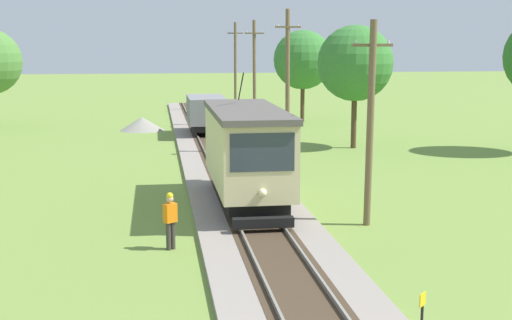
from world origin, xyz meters
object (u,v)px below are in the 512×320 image
Objects in this scene: utility_pole_mid at (288,82)px; tree_right_near at (355,63)px; utility_pole_distant at (235,66)px; freight_car at (206,113)px; utility_pole_far at (254,73)px; trackside_signal_marker at (422,317)px; track_worker at (170,218)px; red_tram at (246,151)px; gravel_pile at (142,124)px; utility_pole_near_tram at (370,122)px; tree_horizon at (303,60)px.

tree_right_near is at bearing 28.42° from utility_pole_mid.
freight_car is at bearing -103.46° from utility_pole_distant.
freight_car is 0.67× the size of utility_pole_far.
track_worker is at bearing 122.83° from trackside_signal_marker.
red_tram is 24.86m from gravel_pile.
track_worker is 22.69m from tree_right_near.
gravel_pile is 29.54m from track_worker.
tree_horizon is at bearing 82.16° from utility_pole_near_tram.
utility_pole_mid is 1.03× the size of utility_pole_far.
gravel_pile is (-8.14, -12.39, -3.59)m from utility_pole_distant.
tree_right_near reaches higher than utility_pole_near_tram.
utility_pole_mid is at bearing -104.76° from tree_horizon.
utility_pole_distant reaches higher than tree_horizon.
utility_pole_distant is 49.78m from trackside_signal_marker.
utility_pole_distant is at bearing 90.00° from utility_pole_near_tram.
trackside_signal_marker is (-1.81, -49.63, -3.40)m from utility_pole_distant.
tree_right_near is (4.48, -10.47, 1.02)m from utility_pole_far.
utility_pole_near_tram is at bearing -90.00° from utility_pole_distant.
trackside_signal_marker is at bearing -98.50° from tree_horizon.
gravel_pile is (-8.14, -0.23, -3.51)m from utility_pole_far.
utility_pole_near_tram reaches higher than freight_car.
red_tram reaches higher than track_worker.
freight_car reaches higher than track_worker.
utility_pole_mid is (0.00, 14.98, 0.50)m from utility_pole_near_tram.
tree_right_near reaches higher than tree_horizon.
red_tram is at bearing -98.76° from utility_pole_far.
gravel_pile is (-4.34, 3.51, -1.08)m from freight_car.
gravel_pile is (-4.34, 24.42, -1.71)m from red_tram.
freight_car is 0.72× the size of tree_right_near.
utility_pole_distant is 1.11× the size of tree_horizon.
utility_pole_near_tram is at bearing -97.84° from tree_horizon.
freight_car is 0.65× the size of utility_pole_distant.
gravel_pile is at bearing 100.09° from red_tram.
tree_horizon reaches higher than freight_car.
red_tram is at bearing -107.90° from utility_pole_mid.
tree_horizon is at bearing 16.64° from gravel_pile.
utility_pole_distant is 23.08m from tree_right_near.
freight_car is at bearing 98.96° from utility_pole_near_tram.
track_worker is (-6.80, -29.73, -3.01)m from utility_pole_far.
utility_pole_mid reaches higher than track_worker.
utility_pole_mid is 5.17m from tree_right_near.
utility_pole_distant is 1.10× the size of tree_right_near.
gravel_pile is at bearing 149.32° from track_worker.
red_tram is 2.71× the size of gravel_pile.
trackside_signal_marker is (2.00, -33.74, -0.89)m from freight_car.
utility_pole_distant reaches higher than freight_car.
track_worker is 35.25m from tree_horizon.
gravel_pile is at bearing -123.32° from utility_pole_distant.
track_worker is at bearing -120.57° from red_tram.
red_tram is at bearing -95.89° from utility_pole_distant.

